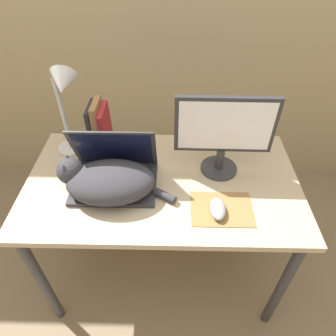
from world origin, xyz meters
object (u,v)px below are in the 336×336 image
Objects in this scene: laptop at (115,173)px; desk_lamp at (64,99)px; computer_mouse at (218,209)px; external_monitor at (224,132)px; book_row at (99,127)px; cat at (107,181)px.

desk_lamp is (-0.21, 0.19, 0.24)m from laptop.
laptop is 0.81× the size of desk_lamp.
desk_lamp is at bearing 150.78° from computer_mouse.
external_monitor is 0.31m from computer_mouse.
computer_mouse is at bearing -97.00° from external_monitor.
laptop reaches higher than computer_mouse.
laptop is at bearing -169.21° from external_monitor.
book_row is (-0.56, 0.16, -0.09)m from external_monitor.
computer_mouse is at bearing -38.13° from book_row.
laptop is 0.07m from cat.
computer_mouse is at bearing -29.22° from desk_lamp.
cat is at bearing -161.92° from external_monitor.
external_monitor is 3.62× the size of computer_mouse.
cat is 1.11× the size of desk_lamp.
laptop is 0.28m from book_row.
external_monitor is 0.68m from desk_lamp.
cat is at bearing -53.39° from desk_lamp.
external_monitor is 0.93× the size of desk_lamp.
external_monitor is (0.45, 0.09, 0.16)m from laptop.
laptop is 3.13× the size of computer_mouse.
external_monitor reaches higher than laptop.
external_monitor is at bearing -8.81° from desk_lamp.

